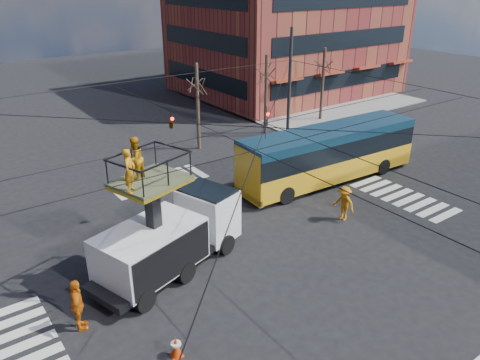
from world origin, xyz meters
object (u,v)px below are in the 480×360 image
object	(u,v)px
city_bus	(329,153)
traffic_cone	(176,347)
flagger	(344,203)
utility_truck	(169,225)
worker_ground	(78,305)

from	to	relation	value
city_bus	traffic_cone	size ratio (longest dim) A/B	15.23
city_bus	traffic_cone	distance (m)	16.05
city_bus	traffic_cone	world-z (taller)	city_bus
flagger	traffic_cone	bearing A→B (deg)	-82.41
utility_truck	traffic_cone	bearing A→B (deg)	-134.09
utility_truck	worker_ground	bearing A→B (deg)	-178.82
traffic_cone	utility_truck	bearing A→B (deg)	63.22
worker_ground	flagger	world-z (taller)	worker_ground
traffic_cone	worker_ground	world-z (taller)	worker_ground
traffic_cone	flagger	size ratio (longest dim) A/B	0.43
flagger	utility_truck	bearing A→B (deg)	-106.90
worker_ground	flagger	distance (m)	13.37
traffic_cone	worker_ground	size ratio (longest dim) A/B	0.39
city_bus	flagger	xyz separation A→B (m)	(-2.97, -4.01, -0.82)
worker_ground	utility_truck	bearing A→B (deg)	-56.35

